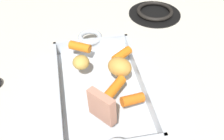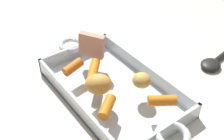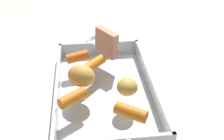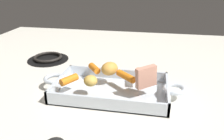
{
  "view_description": "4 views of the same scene",
  "coord_description": "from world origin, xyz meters",
  "px_view_note": "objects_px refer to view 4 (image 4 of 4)",
  "views": [
    {
      "loc": [
        -0.47,
        0.06,
        0.49
      ],
      "look_at": [
        0.0,
        -0.03,
        0.07
      ],
      "focal_mm": 45.41,
      "sensor_mm": 36.0,
      "label": 1
    },
    {
      "loc": [
        0.39,
        -0.29,
        0.45
      ],
      "look_at": [
        0.01,
        -0.01,
        0.08
      ],
      "focal_mm": 45.42,
      "sensor_mm": 36.0,
      "label": 2
    },
    {
      "loc": [
        0.5,
        -0.04,
        0.38
      ],
      "look_at": [
        0.01,
        0.01,
        0.07
      ],
      "focal_mm": 46.96,
      "sensor_mm": 36.0,
      "label": 3
    },
    {
      "loc": [
        -0.11,
        0.6,
        0.34
      ],
      "look_at": [
        -0.0,
        -0.0,
        0.08
      ],
      "focal_mm": 35.51,
      "sensor_mm": 36.0,
      "label": 4
    }
  ],
  "objects_px": {
    "baby_carrot_southwest": "(94,68)",
    "potato_golden_small": "(91,81)",
    "roasting_dish": "(112,89)",
    "baby_carrot_long": "(69,80)",
    "potato_near_roast": "(110,69)",
    "stove_burner_rear": "(48,58)",
    "baby_carrot_center_left": "(139,73)",
    "baby_carrot_center_right": "(126,76)",
    "roast_slice_thick": "(146,77)"
  },
  "relations": [
    {
      "from": "baby_carrot_center_left",
      "to": "baby_carrot_southwest",
      "type": "bearing_deg",
      "value": -4.06
    },
    {
      "from": "baby_carrot_southwest",
      "to": "potato_golden_small",
      "type": "relative_size",
      "value": 1.34
    },
    {
      "from": "roast_slice_thick",
      "to": "baby_carrot_center_right",
      "type": "height_order",
      "value": "roast_slice_thick"
    },
    {
      "from": "baby_carrot_southwest",
      "to": "baby_carrot_center_left",
      "type": "bearing_deg",
      "value": 175.94
    },
    {
      "from": "baby_carrot_center_right",
      "to": "potato_near_roast",
      "type": "distance_m",
      "value": 0.06
    },
    {
      "from": "baby_carrot_long",
      "to": "baby_carrot_southwest",
      "type": "relative_size",
      "value": 1.04
    },
    {
      "from": "roasting_dish",
      "to": "potato_near_roast",
      "type": "xyz_separation_m",
      "value": [
        0.02,
        -0.05,
        0.05
      ]
    },
    {
      "from": "baby_carrot_center_right",
      "to": "potato_golden_small",
      "type": "height_order",
      "value": "potato_golden_small"
    },
    {
      "from": "roasting_dish",
      "to": "baby_carrot_southwest",
      "type": "bearing_deg",
      "value": -42.46
    },
    {
      "from": "roast_slice_thick",
      "to": "stove_burner_rear",
      "type": "xyz_separation_m",
      "value": [
        0.43,
        -0.25,
        -0.06
      ]
    },
    {
      "from": "baby_carrot_center_right",
      "to": "baby_carrot_southwest",
      "type": "xyz_separation_m",
      "value": [
        0.11,
        -0.04,
        0.0
      ]
    },
    {
      "from": "baby_carrot_center_left",
      "to": "potato_near_roast",
      "type": "height_order",
      "value": "potato_near_roast"
    },
    {
      "from": "baby_carrot_center_left",
      "to": "baby_carrot_long",
      "type": "bearing_deg",
      "value": 23.54
    },
    {
      "from": "baby_carrot_southwest",
      "to": "baby_carrot_center_left",
      "type": "relative_size",
      "value": 1.11
    },
    {
      "from": "stove_burner_rear",
      "to": "baby_carrot_long",
      "type": "bearing_deg",
      "value": 126.82
    },
    {
      "from": "stove_burner_rear",
      "to": "baby_carrot_southwest",
      "type": "bearing_deg",
      "value": 146.21
    },
    {
      "from": "baby_carrot_long",
      "to": "potato_near_roast",
      "type": "height_order",
      "value": "potato_near_roast"
    },
    {
      "from": "roasting_dish",
      "to": "baby_carrot_center_left",
      "type": "height_order",
      "value": "baby_carrot_center_left"
    },
    {
      "from": "roast_slice_thick",
      "to": "baby_carrot_long",
      "type": "relative_size",
      "value": 1.1
    },
    {
      "from": "baby_carrot_long",
      "to": "baby_carrot_southwest",
      "type": "height_order",
      "value": "baby_carrot_long"
    },
    {
      "from": "baby_carrot_center_left",
      "to": "potato_golden_small",
      "type": "bearing_deg",
      "value": 34.58
    },
    {
      "from": "baby_carrot_center_left",
      "to": "stove_burner_rear",
      "type": "distance_m",
      "value": 0.45
    },
    {
      "from": "roast_slice_thick",
      "to": "baby_carrot_center_right",
      "type": "distance_m",
      "value": 0.08
    },
    {
      "from": "roast_slice_thick",
      "to": "potato_near_roast",
      "type": "relative_size",
      "value": 1.08
    },
    {
      "from": "baby_carrot_long",
      "to": "potato_near_roast",
      "type": "distance_m",
      "value": 0.14
    },
    {
      "from": "baby_carrot_southwest",
      "to": "roast_slice_thick",
      "type": "bearing_deg",
      "value": 155.63
    },
    {
      "from": "potato_near_roast",
      "to": "stove_burner_rear",
      "type": "height_order",
      "value": "potato_near_roast"
    },
    {
      "from": "baby_carrot_long",
      "to": "baby_carrot_center_left",
      "type": "distance_m",
      "value": 0.22
    },
    {
      "from": "baby_carrot_long",
      "to": "potato_golden_small",
      "type": "bearing_deg",
      "value": 176.18
    },
    {
      "from": "roast_slice_thick",
      "to": "stove_burner_rear",
      "type": "relative_size",
      "value": 0.36
    },
    {
      "from": "roasting_dish",
      "to": "roast_slice_thick",
      "type": "relative_size",
      "value": 7.13
    },
    {
      "from": "baby_carrot_long",
      "to": "potato_golden_small",
      "type": "distance_m",
      "value": 0.07
    },
    {
      "from": "potato_golden_small",
      "to": "roasting_dish",
      "type": "bearing_deg",
      "value": -145.08
    },
    {
      "from": "roast_slice_thick",
      "to": "baby_carrot_center_left",
      "type": "bearing_deg",
      "value": -70.68
    },
    {
      "from": "roasting_dish",
      "to": "baby_carrot_long",
      "type": "bearing_deg",
      "value": 15.37
    },
    {
      "from": "baby_carrot_center_right",
      "to": "potato_near_roast",
      "type": "height_order",
      "value": "potato_near_roast"
    },
    {
      "from": "potato_golden_small",
      "to": "stove_burner_rear",
      "type": "bearing_deg",
      "value": -45.41
    },
    {
      "from": "baby_carrot_southwest",
      "to": "potato_golden_small",
      "type": "xyz_separation_m",
      "value": [
        -0.02,
        0.1,
        0.01
      ]
    },
    {
      "from": "stove_burner_rear",
      "to": "baby_carrot_center_left",
      "type": "bearing_deg",
      "value": 156.0
    },
    {
      "from": "baby_carrot_southwest",
      "to": "potato_near_roast",
      "type": "relative_size",
      "value": 0.95
    },
    {
      "from": "roasting_dish",
      "to": "potato_golden_small",
      "type": "height_order",
      "value": "potato_golden_small"
    },
    {
      "from": "roasting_dish",
      "to": "roast_slice_thick",
      "type": "xyz_separation_m",
      "value": [
        -0.1,
        0.01,
        0.06
      ]
    },
    {
      "from": "baby_carrot_southwest",
      "to": "baby_carrot_center_right",
      "type": "bearing_deg",
      "value": 159.27
    },
    {
      "from": "roast_slice_thick",
      "to": "baby_carrot_long",
      "type": "xyz_separation_m",
      "value": [
        0.23,
        0.02,
        -0.02
      ]
    },
    {
      "from": "baby_carrot_long",
      "to": "roasting_dish",
      "type": "bearing_deg",
      "value": -164.63
    },
    {
      "from": "baby_carrot_southwest",
      "to": "potato_golden_small",
      "type": "height_order",
      "value": "potato_golden_small"
    },
    {
      "from": "potato_near_roast",
      "to": "stove_burner_rear",
      "type": "relative_size",
      "value": 0.33
    },
    {
      "from": "roasting_dish",
      "to": "stove_burner_rear",
      "type": "bearing_deg",
      "value": -35.88
    },
    {
      "from": "baby_carrot_long",
      "to": "potato_golden_small",
      "type": "relative_size",
      "value": 1.39
    },
    {
      "from": "roasting_dish",
      "to": "potato_near_roast",
      "type": "height_order",
      "value": "potato_near_roast"
    }
  ]
}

